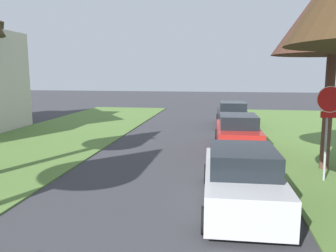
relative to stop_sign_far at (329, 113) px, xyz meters
The scene contains 5 objects.
stop_sign_far is the anchor object (origin of this frame).
street_tree_right_mid_b 3.58m from the stop_sign_far, 74.32° to the left, with size 4.01×4.01×6.92m.
parked_sedan_silver 3.92m from the stop_sign_far, 138.49° to the right, with size 2.06×4.46×1.57m.
parked_sedan_red 5.22m from the stop_sign_far, 119.82° to the left, with size 2.06×4.46×1.57m.
parked_sedan_black 11.28m from the stop_sign_far, 103.03° to the left, with size 2.06×4.46×1.57m.
Camera 1 is at (1.60, -1.48, 3.41)m, focal length 35.48 mm.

